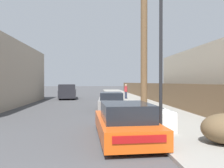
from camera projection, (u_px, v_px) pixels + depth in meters
sidewalk_curb at (129, 99)px, 26.28m from camera, size 4.20×63.00×0.12m
discarded_fridge at (163, 120)px, 8.95m from camera, size 0.63×1.60×0.81m
parked_sports_car_red at (125, 122)px, 7.91m from camera, size 2.11×4.64×1.32m
car_parked_mid at (111, 101)px, 16.33m from camera, size 2.05×4.79×1.30m
pickup_truck at (68, 92)px, 26.60m from camera, size 2.32×5.34×1.80m
utility_pole at (144, 43)px, 12.27m from camera, size 1.80×0.37×8.12m
street_lamp at (161, 54)px, 7.79m from camera, size 0.26×0.26×5.14m
wooden_fence at (150, 91)px, 24.33m from camera, size 0.08×44.32×1.82m
pedestrian at (126, 91)px, 25.53m from camera, size 0.34×0.34×1.69m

